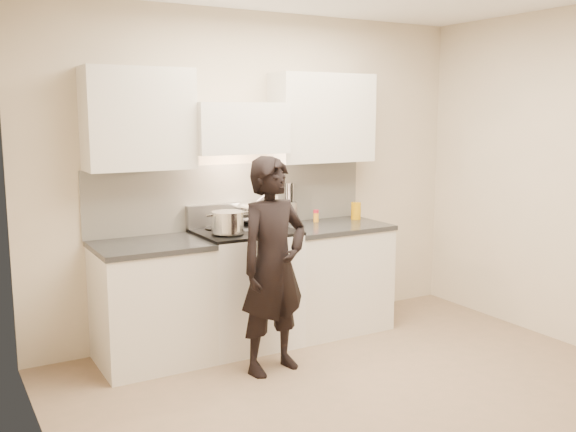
{
  "coord_description": "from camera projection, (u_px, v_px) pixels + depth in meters",
  "views": [
    {
      "loc": [
        -2.49,
        -3.12,
        1.87
      ],
      "look_at": [
        -0.11,
        1.05,
        1.1
      ],
      "focal_mm": 40.0,
      "sensor_mm": 36.0,
      "label": 1
    }
  ],
  "objects": [
    {
      "name": "ground_plane",
      "position": [
        383.0,
        402.0,
        4.19
      ],
      "size": [
        4.0,
        4.0,
        0.0
      ],
      "primitive_type": "plane",
      "color": "#886B54"
    },
    {
      "name": "spice_jar",
      "position": [
        316.0,
        216.0,
        5.64
      ],
      "size": [
        0.05,
        0.05,
        0.11
      ],
      "color": "orange",
      "rests_on": "counter_right"
    },
    {
      "name": "stove",
      "position": [
        245.0,
        287.0,
        5.19
      ],
      "size": [
        0.76,
        0.65,
        0.96
      ],
      "color": "white",
      "rests_on": "ground"
    },
    {
      "name": "room_shell",
      "position": [
        346.0,
        155.0,
        4.23
      ],
      "size": [
        4.04,
        3.54,
        2.7
      ],
      "color": "beige",
      "rests_on": "ground"
    },
    {
      "name": "oil_glass",
      "position": [
        356.0,
        211.0,
        5.78
      ],
      "size": [
        0.09,
        0.09,
        0.15
      ],
      "color": "#CC8C08",
      "rests_on": "counter_right"
    },
    {
      "name": "counter_right",
      "position": [
        331.0,
        276.0,
        5.6
      ],
      "size": [
        0.92,
        0.67,
        0.92
      ],
      "color": "silver",
      "rests_on": "ground"
    },
    {
      "name": "stock_pot",
      "position": [
        228.0,
        222.0,
        4.91
      ],
      "size": [
        0.35,
        0.25,
        0.17
      ],
      "color": "silver",
      "rests_on": "stove"
    },
    {
      "name": "counter_left",
      "position": [
        152.0,
        303.0,
        4.81
      ],
      "size": [
        0.82,
        0.67,
        0.92
      ],
      "color": "silver",
      "rests_on": "ground"
    },
    {
      "name": "wok",
      "position": [
        257.0,
        211.0,
        5.31
      ],
      "size": [
        0.4,
        0.48,
        0.32
      ],
      "color": "silver",
      "rests_on": "stove"
    },
    {
      "name": "person",
      "position": [
        273.0,
        266.0,
        4.6
      ],
      "size": [
        0.63,
        0.48,
        1.57
      ],
      "primitive_type": "imported",
      "rotation": [
        0.0,
        0.0,
        0.19
      ],
      "color": "black",
      "rests_on": "ground"
    },
    {
      "name": "utensil_crock",
      "position": [
        290.0,
        211.0,
        5.58
      ],
      "size": [
        0.13,
        0.13,
        0.35
      ],
      "color": "#ABABB0",
      "rests_on": "counter_right"
    }
  ]
}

